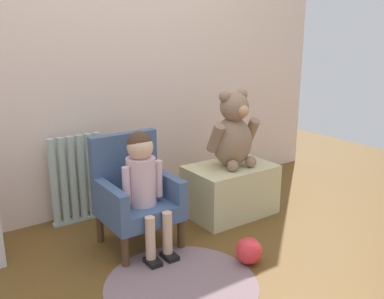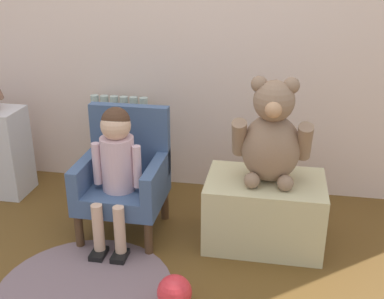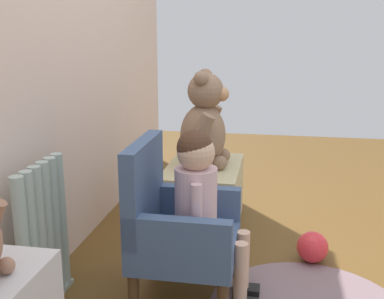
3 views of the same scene
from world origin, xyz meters
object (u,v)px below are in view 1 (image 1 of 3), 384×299
(toy_ball, at_px, (249,251))
(large_teddy_bear, at_px, (233,133))
(child_figure, at_px, (143,175))
(floor_rug, at_px, (181,284))
(low_bench, at_px, (230,190))
(child_armchair, at_px, (135,194))
(radiator, at_px, (77,179))

(toy_ball, bearing_deg, large_teddy_bear, 58.42)
(child_figure, relative_size, floor_rug, 0.90)
(child_figure, relative_size, low_bench, 1.21)
(child_figure, relative_size, large_teddy_bear, 1.36)
(child_armchair, height_order, large_teddy_bear, large_teddy_bear)
(low_bench, height_order, large_teddy_bear, large_teddy_bear)
(child_armchair, relative_size, large_teddy_bear, 1.26)
(radiator, relative_size, floor_rug, 0.75)
(radiator, distance_m, low_bench, 1.05)
(child_figure, relative_size, toy_ball, 4.76)
(floor_rug, bearing_deg, radiator, 98.09)
(low_bench, xyz_separation_m, toy_ball, (-0.34, -0.58, -0.10))
(large_teddy_bear, height_order, toy_ball, large_teddy_bear)
(child_armchair, bearing_deg, child_figure, -90.00)
(low_bench, xyz_separation_m, floor_rug, (-0.77, -0.54, -0.17))
(floor_rug, distance_m, toy_ball, 0.43)
(radiator, bearing_deg, child_armchair, -69.97)
(child_armchair, bearing_deg, low_bench, -0.50)
(floor_rug, relative_size, toy_ball, 5.31)
(child_figure, xyz_separation_m, low_bench, (0.74, 0.10, -0.29))
(low_bench, bearing_deg, floor_rug, -144.79)
(low_bench, xyz_separation_m, large_teddy_bear, (0.01, 0.00, 0.41))
(radiator, height_order, large_teddy_bear, large_teddy_bear)
(low_bench, distance_m, toy_ball, 0.68)
(child_figure, height_order, large_teddy_bear, large_teddy_bear)
(child_figure, distance_m, large_teddy_bear, 0.77)
(child_armchair, relative_size, toy_ball, 4.41)
(radiator, xyz_separation_m, floor_rug, (0.15, -1.04, -0.29))
(child_armchair, relative_size, floor_rug, 0.83)
(large_teddy_bear, bearing_deg, toy_ball, -121.58)
(child_armchair, distance_m, large_teddy_bear, 0.80)
(floor_rug, bearing_deg, child_figure, 86.07)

